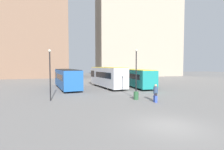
{
  "coord_description": "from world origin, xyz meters",
  "views": [
    {
      "loc": [
        -6.07,
        -9.08,
        3.67
      ],
      "look_at": [
        -0.23,
        12.31,
        2.46
      ],
      "focal_mm": 28.0,
      "sensor_mm": 36.0,
      "label": 1
    }
  ],
  "objects_px": {
    "suitcase": "(155,99)",
    "lamp_post_0": "(136,69)",
    "traveler": "(156,91)",
    "bus_2": "(136,77)",
    "trash_bin": "(136,96)",
    "bus_0": "(67,78)",
    "bus_1": "(107,77)",
    "lamp_post_1": "(50,70)"
  },
  "relations": [
    {
      "from": "lamp_post_0",
      "to": "trash_bin",
      "type": "bearing_deg",
      "value": -112.37
    },
    {
      "from": "suitcase",
      "to": "lamp_post_1",
      "type": "xyz_separation_m",
      "value": [
        -10.14,
        3.54,
        2.81
      ]
    },
    {
      "from": "bus_0",
      "to": "lamp_post_1",
      "type": "bearing_deg",
      "value": 161.14
    },
    {
      "from": "bus_2",
      "to": "traveler",
      "type": "distance_m",
      "value": 12.16
    },
    {
      "from": "bus_0",
      "to": "traveler",
      "type": "bearing_deg",
      "value": -154.39
    },
    {
      "from": "traveler",
      "to": "suitcase",
      "type": "xyz_separation_m",
      "value": [
        -0.27,
        -0.44,
        -0.7
      ]
    },
    {
      "from": "bus_0",
      "to": "lamp_post_0",
      "type": "relative_size",
      "value": 2.03
    },
    {
      "from": "bus_2",
      "to": "lamp_post_1",
      "type": "height_order",
      "value": "lamp_post_1"
    },
    {
      "from": "suitcase",
      "to": "bus_1",
      "type": "bearing_deg",
      "value": 10.47
    },
    {
      "from": "bus_2",
      "to": "suitcase",
      "type": "relative_size",
      "value": 11.16
    },
    {
      "from": "bus_0",
      "to": "lamp_post_0",
      "type": "distance_m",
      "value": 13.08
    },
    {
      "from": "bus_1",
      "to": "lamp_post_1",
      "type": "relative_size",
      "value": 1.95
    },
    {
      "from": "bus_0",
      "to": "lamp_post_0",
      "type": "height_order",
      "value": "lamp_post_0"
    },
    {
      "from": "suitcase",
      "to": "bus_2",
      "type": "bearing_deg",
      "value": -11.87
    },
    {
      "from": "traveler",
      "to": "lamp_post_0",
      "type": "distance_m",
      "value": 3.27
    },
    {
      "from": "lamp_post_0",
      "to": "bus_0",
      "type": "bearing_deg",
      "value": 124.39
    },
    {
      "from": "suitcase",
      "to": "lamp_post_0",
      "type": "height_order",
      "value": "lamp_post_0"
    },
    {
      "from": "suitcase",
      "to": "lamp_post_1",
      "type": "distance_m",
      "value": 11.1
    },
    {
      "from": "bus_1",
      "to": "lamp_post_1",
      "type": "height_order",
      "value": "lamp_post_1"
    },
    {
      "from": "traveler",
      "to": "suitcase",
      "type": "relative_size",
      "value": 1.8
    },
    {
      "from": "traveler",
      "to": "lamp_post_1",
      "type": "height_order",
      "value": "lamp_post_1"
    },
    {
      "from": "suitcase",
      "to": "bus_0",
      "type": "bearing_deg",
      "value": 34.46
    },
    {
      "from": "traveler",
      "to": "trash_bin",
      "type": "bearing_deg",
      "value": 50.22
    },
    {
      "from": "trash_bin",
      "to": "bus_2",
      "type": "bearing_deg",
      "value": 67.29
    },
    {
      "from": "bus_0",
      "to": "bus_1",
      "type": "distance_m",
      "value": 6.53
    },
    {
      "from": "suitcase",
      "to": "trash_bin",
      "type": "bearing_deg",
      "value": 37.17
    },
    {
      "from": "bus_0",
      "to": "suitcase",
      "type": "distance_m",
      "value": 15.69
    },
    {
      "from": "bus_1",
      "to": "bus_2",
      "type": "relative_size",
      "value": 0.96
    },
    {
      "from": "traveler",
      "to": "bus_0",
      "type": "bearing_deg",
      "value": 36.18
    },
    {
      "from": "bus_0",
      "to": "bus_2",
      "type": "xyz_separation_m",
      "value": [
        11.42,
        -0.97,
        -0.03
      ]
    },
    {
      "from": "traveler",
      "to": "lamp_post_1",
      "type": "distance_m",
      "value": 11.06
    },
    {
      "from": "bus_2",
      "to": "lamp_post_1",
      "type": "bearing_deg",
      "value": 123.98
    },
    {
      "from": "bus_2",
      "to": "trash_bin",
      "type": "height_order",
      "value": "bus_2"
    },
    {
      "from": "lamp_post_0",
      "to": "trash_bin",
      "type": "relative_size",
      "value": 6.45
    },
    {
      "from": "bus_2",
      "to": "traveler",
      "type": "height_order",
      "value": "bus_2"
    },
    {
      "from": "lamp_post_1",
      "to": "bus_0",
      "type": "bearing_deg",
      "value": 79.51
    },
    {
      "from": "bus_1",
      "to": "bus_2",
      "type": "height_order",
      "value": "bus_1"
    },
    {
      "from": "bus_1",
      "to": "lamp_post_0",
      "type": "bearing_deg",
      "value": 175.37
    },
    {
      "from": "lamp_post_1",
      "to": "bus_2",
      "type": "bearing_deg",
      "value": 33.41
    },
    {
      "from": "traveler",
      "to": "bus_2",
      "type": "bearing_deg",
      "value": -11.16
    },
    {
      "from": "trash_bin",
      "to": "bus_0",
      "type": "bearing_deg",
      "value": 121.81
    },
    {
      "from": "trash_bin",
      "to": "suitcase",
      "type": "bearing_deg",
      "value": -55.03
    }
  ]
}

